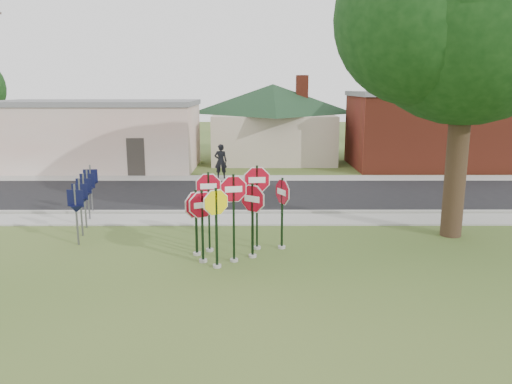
{
  "coord_description": "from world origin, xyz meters",
  "views": [
    {
      "loc": [
        0.73,
        -13.03,
        5.04
      ],
      "look_at": [
        0.77,
        2.0,
        1.86
      ],
      "focal_mm": 35.0,
      "sensor_mm": 36.0,
      "label": 1
    }
  ],
  "objects_px": {
    "stop_sign_left": "(202,217)",
    "pedestrian": "(221,161)",
    "stop_sign_yellow": "(216,218)",
    "stop_sign_center": "(234,205)",
    "oak_tree": "(469,10)"
  },
  "relations": [
    {
      "from": "oak_tree",
      "to": "pedestrian",
      "type": "xyz_separation_m",
      "value": [
        -8.63,
        10.61,
        -6.4
      ]
    },
    {
      "from": "stop_sign_yellow",
      "to": "stop_sign_center",
      "type": "bearing_deg",
      "value": 46.54
    },
    {
      "from": "oak_tree",
      "to": "stop_sign_left",
      "type": "bearing_deg",
      "value": -162.33
    },
    {
      "from": "stop_sign_yellow",
      "to": "pedestrian",
      "type": "distance_m",
      "value": 13.73
    },
    {
      "from": "stop_sign_left",
      "to": "oak_tree",
      "type": "relative_size",
      "value": 0.2
    },
    {
      "from": "stop_sign_center",
      "to": "stop_sign_left",
      "type": "bearing_deg",
      "value": -177.39
    },
    {
      "from": "stop_sign_center",
      "to": "stop_sign_yellow",
      "type": "bearing_deg",
      "value": -133.46
    },
    {
      "from": "pedestrian",
      "to": "stop_sign_yellow",
      "type": "bearing_deg",
      "value": 89.6
    },
    {
      "from": "stop_sign_center",
      "to": "stop_sign_left",
      "type": "height_order",
      "value": "stop_sign_center"
    },
    {
      "from": "stop_sign_left",
      "to": "pedestrian",
      "type": "bearing_deg",
      "value": 91.49
    },
    {
      "from": "stop_sign_left",
      "to": "oak_tree",
      "type": "xyz_separation_m",
      "value": [
        8.28,
        2.64,
        6.05
      ]
    },
    {
      "from": "stop_sign_center",
      "to": "stop_sign_yellow",
      "type": "distance_m",
      "value": 0.72
    },
    {
      "from": "stop_sign_center",
      "to": "oak_tree",
      "type": "relative_size",
      "value": 0.25
    },
    {
      "from": "oak_tree",
      "to": "pedestrian",
      "type": "bearing_deg",
      "value": 129.13
    },
    {
      "from": "stop_sign_center",
      "to": "pedestrian",
      "type": "relative_size",
      "value": 1.42
    }
  ]
}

